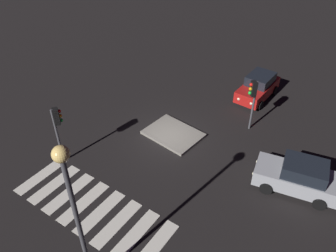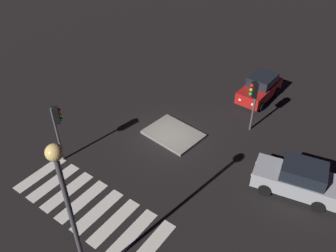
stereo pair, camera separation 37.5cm
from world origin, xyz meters
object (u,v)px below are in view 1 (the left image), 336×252
Objects in this scene: car_red at (258,87)px; street_lamp at (73,201)px; traffic_light_south at (57,123)px; car_silver at (298,177)px; traffic_light_north at (253,94)px; traffic_island at (173,134)px.

street_lamp reaches higher than car_red.
car_silver is at bearing -28.86° from traffic_light_south.
car_silver is at bearing 62.23° from street_lamp.
car_silver is 0.62× the size of street_lamp.
car_red is at bearing -121.29° from traffic_light_north.
traffic_light_south is (-6.60, -13.22, 1.89)m from car_red.
car_silver is at bearing 95.07° from traffic_light_north.
traffic_light_north is (7.66, 9.12, -0.07)m from traffic_light_south.
traffic_light_south is at bearing -24.16° from car_red.
traffic_light_south is 11.91m from traffic_light_north.
car_silver is 5.96m from traffic_light_north.
car_silver reaches higher than traffic_island.
car_silver reaches higher than car_red.
traffic_island is at bearing 1.84° from traffic_light_south.
traffic_light_north is at bearing 16.85° from car_red.
traffic_light_south is 0.49× the size of street_lamp.
street_lamp is (-0.91, -13.67, 2.41)m from traffic_light_north.
traffic_light_south reaches higher than car_silver.
traffic_island is 0.87× the size of car_red.
street_lamp reaches higher than traffic_light_north.
traffic_light_south reaches higher than traffic_light_north.
traffic_island is 1.05× the size of traffic_light_north.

